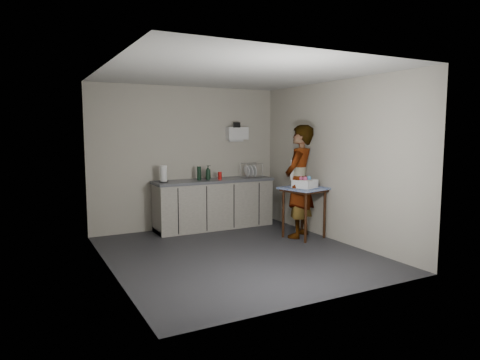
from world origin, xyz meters
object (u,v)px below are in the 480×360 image
soap_bottle (208,172)px  dark_bottle (199,173)px  bakery_box (304,181)px  soda_can (220,176)px  dish_rack (251,174)px  kitchen_counter (214,205)px  paper_towel (164,174)px  side_table (304,194)px  standing_man (299,182)px

soap_bottle → dark_bottle: bearing=-178.4°
soap_bottle → bakery_box: bearing=-51.1°
soda_can → dish_rack: dish_rack is taller
kitchen_counter → bakery_box: (1.01, -1.39, 0.53)m
dark_bottle → paper_towel: bearing=180.0°
side_table → bakery_box: bakery_box is taller
soap_bottle → dark_bottle: (-0.18, -0.00, -0.01)m
kitchen_counter → standing_man: size_ratio=1.18×
side_table → dark_bottle: 1.93m
kitchen_counter → paper_towel: paper_towel is taller
dark_bottle → dish_rack: size_ratio=0.64×
dark_bottle → side_table: bearing=-46.1°
kitchen_counter → standing_man: bearing=-52.1°
soap_bottle → paper_towel: 0.84m
kitchen_counter → side_table: bearing=-53.2°
soap_bottle → side_table: bearing=-50.3°
soap_bottle → paper_towel: size_ratio=0.90×
dark_bottle → bakery_box: bakery_box is taller
standing_man → paper_towel: (-1.95, 1.28, 0.10)m
standing_man → soda_can: (-0.90, 1.24, 0.03)m
standing_man → bakery_box: (0.01, -0.11, 0.01)m
side_table → dark_bottle: size_ratio=3.45×
kitchen_counter → dark_bottle: dark_bottle is taller
kitchen_counter → soap_bottle: bearing=179.4°
paper_towel → bakery_box: (1.97, -1.39, -0.09)m
side_table → dish_rack: 1.43m
side_table → soap_bottle: bearing=116.1°
dish_rack → soap_bottle: bearing=-179.2°
kitchen_counter → dark_bottle: (-0.29, -0.00, 0.61)m
standing_man → bakery_box: 0.11m
dark_bottle → dish_rack: (1.09, 0.02, -0.06)m
soap_bottle → bakery_box: bakery_box is taller
paper_towel → side_table: bearing=-34.7°
paper_towel → bakery_box: size_ratio=0.63×
side_table → standing_man: standing_man is taller
soap_bottle → bakery_box: 1.79m
kitchen_counter → side_table: size_ratio=2.61×
paper_towel → bakery_box: 2.41m
soap_bottle → soda_can: 0.23m
kitchen_counter → dark_bottle: 0.67m
standing_man → soap_bottle: bearing=-83.6°
dish_rack → side_table: bearing=-80.2°
standing_man → soda_can: 1.53m
standing_man → dish_rack: 1.32m
paper_towel → bakery_box: bakery_box is taller
standing_man → bakery_box: bearing=61.8°
side_table → bakery_box: 0.22m
kitchen_counter → paper_towel: (-0.95, -0.00, 0.62)m
standing_man → paper_towel: 2.34m
paper_towel → dish_rack: (1.75, 0.02, -0.08)m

